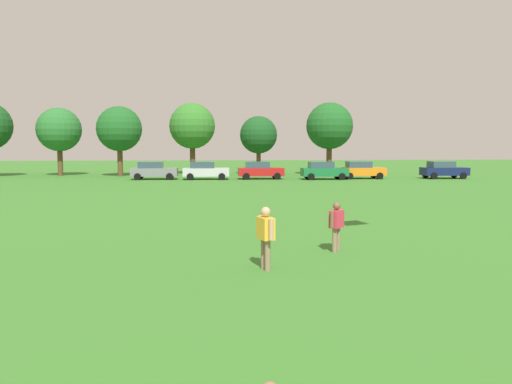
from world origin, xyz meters
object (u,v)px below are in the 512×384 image
at_px(parked_car_green_3, 324,170).
at_px(parked_car_orange_4, 361,170).
at_px(tree_left, 59,130).
at_px(tree_center_left, 119,129).
at_px(parked_car_red_2, 260,170).
at_px(tree_right, 259,135).
at_px(parked_car_navy_5, 444,170).
at_px(bystander_near_trees, 336,222).
at_px(parked_car_silver_1, 205,170).
at_px(tree_center_right, 192,126).
at_px(adult_bystander, 266,233).
at_px(parked_car_gray_0, 154,170).
at_px(tree_far_right, 329,126).

distance_m(parked_car_green_3, parked_car_orange_4, 3.88).
bearing_deg(tree_left, tree_center_left, -14.35).
bearing_deg(parked_car_red_2, tree_right, 85.57).
distance_m(parked_car_red_2, tree_center_left, 15.82).
relative_size(parked_car_navy_5, tree_center_left, 0.59).
relative_size(bystander_near_trees, parked_car_silver_1, 0.34).
xyz_separation_m(parked_car_red_2, tree_center_right, (-6.75, 9.01, 4.52)).
relative_size(parked_car_red_2, tree_center_right, 0.54).
height_order(bystander_near_trees, tree_right, tree_right).
relative_size(adult_bystander, bystander_near_trees, 1.08).
xyz_separation_m(parked_car_gray_0, tree_center_left, (-4.08, 5.35, 4.06)).
bearing_deg(parked_car_red_2, adult_bystander, -95.37).
height_order(parked_car_orange_4, tree_center_left, tree_center_left).
distance_m(parked_car_navy_5, tree_left, 39.68).
relative_size(tree_center_left, tree_right, 1.12).
xyz_separation_m(bystander_near_trees, tree_center_left, (-13.26, 37.82, 4.04)).
xyz_separation_m(parked_car_silver_1, parked_car_green_3, (11.16, -0.89, 0.00)).
distance_m(parked_car_silver_1, parked_car_green_3, 11.20).
distance_m(bystander_near_trees, parked_car_red_2, 32.07).
relative_size(parked_car_navy_5, tree_far_right, 0.55).
relative_size(bystander_near_trees, parked_car_red_2, 0.34).
height_order(bystander_near_trees, parked_car_gray_0, parked_car_gray_0).
relative_size(parked_car_gray_0, tree_far_right, 0.55).
bearing_deg(tree_far_right, adult_bystander, -105.89).
distance_m(parked_car_silver_1, tree_center_right, 10.30).
xyz_separation_m(tree_right, tree_far_right, (7.53, -1.99, 0.93)).
height_order(parked_car_navy_5, tree_right, tree_right).
relative_size(parked_car_silver_1, tree_right, 0.66).
distance_m(tree_center_left, tree_far_right, 22.29).
distance_m(parked_car_silver_1, tree_far_right, 15.28).
bearing_deg(tree_far_right, parked_car_silver_1, -155.93).
distance_m(parked_car_green_3, tree_center_right, 16.79).
distance_m(bystander_near_trees, parked_car_navy_5, 36.41).
distance_m(bystander_near_trees, tree_left, 44.40).
distance_m(parked_car_navy_5, tree_center_right, 26.88).
height_order(parked_car_navy_5, tree_center_left, tree_center_left).
bearing_deg(tree_right, tree_left, -178.96).
xyz_separation_m(bystander_near_trees, tree_far_right, (9.03, 37.91, 4.43)).
relative_size(adult_bystander, parked_car_navy_5, 0.37).
height_order(adult_bystander, tree_center_left, tree_center_left).
bearing_deg(parked_car_silver_1, adult_bystander, -86.57).
distance_m(adult_bystander, parked_car_gray_0, 35.04).
distance_m(tree_center_left, tree_center_right, 8.10).
distance_m(parked_car_red_2, parked_car_navy_5, 17.86).
xyz_separation_m(tree_center_right, tree_right, (7.36, -1.17, -1.00)).
height_order(bystander_near_trees, parked_car_green_3, parked_car_green_3).
xyz_separation_m(parked_car_silver_1, tree_far_right, (13.35, 5.96, 4.45)).
xyz_separation_m(bystander_near_trees, parked_car_orange_4, (10.67, 31.66, -0.02)).
relative_size(parked_car_red_2, parked_car_orange_4, 1.00).
bearing_deg(tree_left, adult_bystander, -67.01).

